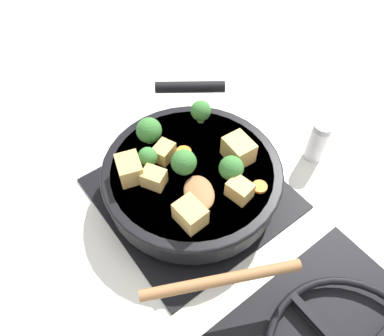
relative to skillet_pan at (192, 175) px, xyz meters
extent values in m
plane|color=silver|center=(0.00, 0.00, -0.06)|extent=(2.40, 2.40, 0.00)
cube|color=black|center=(0.00, 0.00, -0.05)|extent=(0.31, 0.31, 0.01)
torus|color=black|center=(0.00, 0.00, -0.04)|extent=(0.24, 0.24, 0.01)
cube|color=black|center=(0.00, 0.00, -0.04)|extent=(0.01, 0.23, 0.01)
cube|color=black|center=(0.00, 0.00, -0.04)|extent=(0.23, 0.01, 0.01)
cylinder|color=black|center=(0.00, 0.00, 0.00)|extent=(0.30, 0.30, 0.05)
cylinder|color=brown|center=(0.00, 0.00, 0.00)|extent=(0.27, 0.27, 0.04)
torus|color=black|center=(0.00, 0.00, 0.02)|extent=(0.31, 0.31, 0.01)
cylinder|color=black|center=(-0.13, -0.18, 0.01)|extent=(0.13, 0.10, 0.02)
ellipsoid|color=olive|center=(0.03, 0.05, 0.03)|extent=(0.07, 0.08, 0.01)
cylinder|color=olive|center=(0.09, 0.18, 0.03)|extent=(0.21, 0.11, 0.02)
cube|color=tan|center=(0.09, -0.05, 0.04)|extent=(0.05, 0.06, 0.04)
cube|color=tan|center=(0.03, -0.05, 0.04)|extent=(0.04, 0.04, 0.03)
cube|color=tan|center=(-0.02, 0.09, 0.04)|extent=(0.04, 0.04, 0.03)
cube|color=tan|center=(-0.08, 0.03, 0.04)|extent=(0.04, 0.05, 0.04)
cube|color=tan|center=(0.06, 0.08, 0.04)|extent=(0.04, 0.05, 0.04)
cube|color=tan|center=(0.07, -0.01, 0.04)|extent=(0.04, 0.05, 0.03)
cylinder|color=#709956|center=(-0.04, 0.06, 0.03)|extent=(0.01, 0.01, 0.01)
sphere|color=#387533|center=(-0.04, 0.06, 0.05)|extent=(0.04, 0.04, 0.04)
cylinder|color=#709956|center=(0.06, -0.05, 0.03)|extent=(0.01, 0.01, 0.01)
sphere|color=#387533|center=(0.06, -0.05, 0.05)|extent=(0.03, 0.03, 0.03)
cylinder|color=#709956|center=(0.02, -0.09, 0.03)|extent=(0.01, 0.01, 0.01)
sphere|color=#387533|center=(0.02, -0.09, 0.05)|extent=(0.04, 0.04, 0.04)
cylinder|color=#709956|center=(-0.08, -0.08, 0.03)|extent=(0.01, 0.01, 0.01)
sphere|color=#387533|center=(-0.08, -0.08, 0.05)|extent=(0.04, 0.04, 0.04)
cylinder|color=#709956|center=(0.02, 0.00, 0.03)|extent=(0.01, 0.01, 0.01)
sphere|color=#387533|center=(0.02, 0.00, 0.05)|extent=(0.04, 0.04, 0.04)
cylinder|color=orange|center=(-0.01, -0.03, 0.02)|extent=(0.03, 0.03, 0.01)
cylinder|color=orange|center=(-0.06, 0.10, 0.02)|extent=(0.02, 0.02, 0.01)
cylinder|color=white|center=(-0.24, 0.07, -0.02)|extent=(0.04, 0.04, 0.07)
cylinder|color=#B7B7BC|center=(-0.24, 0.07, 0.03)|extent=(0.03, 0.03, 0.01)
camera|label=1|loc=(0.23, 0.31, 0.52)|focal=35.00mm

